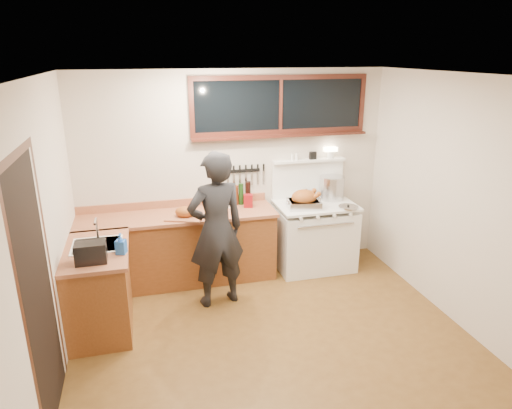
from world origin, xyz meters
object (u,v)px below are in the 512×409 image
object	(u,v)px
vintage_stove	(314,234)
cutting_board	(185,214)
man	(216,230)
roast_turkey	(304,200)

from	to	relation	value
vintage_stove	cutting_board	size ratio (longest dim) A/B	3.08
man	roast_turkey	size ratio (longest dim) A/B	3.97
cutting_board	roast_turkey	xyz separation A→B (m)	(1.51, -0.00, 0.05)
roast_turkey	cutting_board	bearing A→B (deg)	179.82
man	roast_turkey	world-z (taller)	man
cutting_board	man	bearing A→B (deg)	-59.39
man	cutting_board	bearing A→B (deg)	120.61
vintage_stove	man	bearing A→B (deg)	-156.83
vintage_stove	cutting_board	xyz separation A→B (m)	(-1.71, -0.12, 0.49)
vintage_stove	cutting_board	world-z (taller)	vintage_stove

